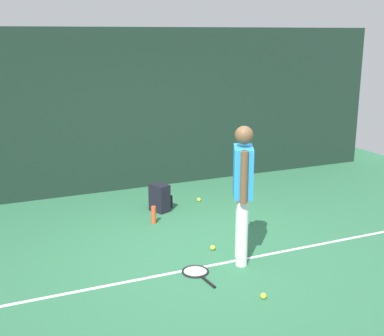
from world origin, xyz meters
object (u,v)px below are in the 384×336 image
(backpack, at_px, (160,198))
(tennis_ball_near_player, at_px, (213,248))
(tennis_ball_mid_court, at_px, (263,296))
(water_bottle, at_px, (154,215))
(tennis_racket, at_px, (196,272))
(tennis_ball_by_fence, at_px, (199,200))
(tennis_player, at_px, (243,186))

(backpack, relative_size, tennis_ball_near_player, 6.67)
(tennis_ball_mid_court, relative_size, water_bottle, 0.25)
(tennis_racket, bearing_deg, tennis_ball_mid_court, -158.72)
(tennis_racket, xyz_separation_m, tennis_ball_mid_court, (0.41, -0.83, 0.02))
(tennis_ball_by_fence, xyz_separation_m, water_bottle, (-1.03, -0.65, 0.10))
(tennis_racket, relative_size, backpack, 1.42)
(tennis_ball_by_fence, xyz_separation_m, tennis_ball_mid_court, (-0.70, -3.23, 0.00))
(tennis_player, relative_size, tennis_ball_near_player, 25.76)
(water_bottle, bearing_deg, tennis_ball_by_fence, 32.41)
(tennis_ball_by_fence, bearing_deg, backpack, -166.94)
(tennis_player, xyz_separation_m, tennis_ball_by_fence, (0.46, 2.30, -0.93))
(tennis_player, xyz_separation_m, tennis_racket, (-0.65, -0.10, -0.95))
(tennis_ball_by_fence, distance_m, tennis_ball_mid_court, 3.30)
(backpack, height_order, tennis_ball_by_fence, backpack)
(tennis_ball_mid_court, xyz_separation_m, water_bottle, (-0.33, 2.57, 0.10))
(tennis_racket, bearing_deg, backpack, -14.54)
(tennis_ball_near_player, bearing_deg, tennis_racket, -131.44)
(tennis_ball_by_fence, bearing_deg, tennis_player, -101.38)
(tennis_player, distance_m, backpack, 2.28)
(tennis_racket, height_order, tennis_ball_mid_court, tennis_ball_mid_court)
(backpack, xyz_separation_m, tennis_ball_mid_court, (0.05, -3.05, -0.18))
(tennis_player, bearing_deg, tennis_racket, 124.57)
(tennis_player, height_order, tennis_ball_mid_court, tennis_player)
(tennis_racket, distance_m, tennis_ball_mid_court, 0.92)
(tennis_player, height_order, tennis_ball_near_player, tennis_player)
(water_bottle, bearing_deg, tennis_player, -71.03)
(tennis_racket, height_order, water_bottle, water_bottle)
(tennis_player, height_order, backpack, tennis_player)
(tennis_player, xyz_separation_m, water_bottle, (-0.57, 1.65, -0.83))
(tennis_player, distance_m, tennis_ball_by_fence, 2.53)
(backpack, distance_m, water_bottle, 0.56)
(tennis_ball_near_player, relative_size, tennis_ball_mid_court, 1.00)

